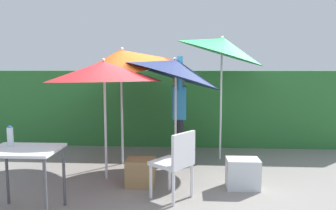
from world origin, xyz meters
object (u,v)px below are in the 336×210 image
object	(u,v)px
umbrella_yellow	(175,68)
person_vendor	(179,112)
umbrella_rainbow	(104,71)
crate_cardboard	(141,172)
umbrella_orange	(222,46)
chair_plastic	(176,161)
cooler_box	(243,174)
bottle_water	(10,137)
umbrella_navy	(122,60)
folding_table	(24,157)

from	to	relation	value
umbrella_yellow	person_vendor	size ratio (longest dim) A/B	1.11
umbrella_rainbow	crate_cardboard	bearing A→B (deg)	-23.17
umbrella_orange	chair_plastic	bearing A→B (deg)	-111.54
cooler_box	chair_plastic	bearing A→B (deg)	-155.08
umbrella_yellow	crate_cardboard	distance (m)	1.72
chair_plastic	crate_cardboard	bearing A→B (deg)	138.49
person_vendor	cooler_box	distance (m)	1.59
umbrella_orange	cooler_box	world-z (taller)	umbrella_orange
crate_cardboard	umbrella_rainbow	bearing A→B (deg)	156.83
umbrella_yellow	person_vendor	world-z (taller)	umbrella_yellow
umbrella_orange	bottle_water	distance (m)	3.78
bottle_water	person_vendor	bearing A→B (deg)	45.07
umbrella_rainbow	umbrella_navy	world-z (taller)	umbrella_navy
umbrella_orange	person_vendor	size ratio (longest dim) A/B	1.32
umbrella_orange	folding_table	xyz separation A→B (m)	(-2.49, -2.48, -1.40)
chair_plastic	cooler_box	distance (m)	1.07
umbrella_orange	folding_table	distance (m)	3.78
umbrella_orange	cooler_box	bearing A→B (deg)	-83.71
crate_cardboard	bottle_water	size ratio (longest dim) A/B	1.68
umbrella_orange	crate_cardboard	distance (m)	2.72
cooler_box	umbrella_rainbow	bearing A→B (deg)	172.27
umbrella_orange	person_vendor	xyz separation A→B (m)	(-0.77, -0.44, -1.15)
umbrella_navy	folding_table	world-z (taller)	umbrella_navy
folding_table	umbrella_rainbow	bearing A→B (deg)	63.34
person_vendor	bottle_water	size ratio (longest dim) A/B	7.83
umbrella_orange	umbrella_yellow	distance (m)	1.18
umbrella_orange	crate_cardboard	bearing A→B (deg)	-131.18
person_vendor	crate_cardboard	xyz separation A→B (m)	(-0.52, -1.03, -0.74)
chair_plastic	cooler_box	xyz separation A→B (m)	(0.93, 0.43, -0.30)
umbrella_rainbow	cooler_box	size ratio (longest dim) A/B	4.04
umbrella_orange	umbrella_navy	world-z (taller)	umbrella_orange
umbrella_rainbow	umbrella_navy	xyz separation A→B (m)	(0.12, 0.75, 0.19)
bottle_water	cooler_box	bearing A→B (deg)	16.85
crate_cardboard	folding_table	bearing A→B (deg)	-139.94
umbrella_navy	person_vendor	distance (m)	1.32
chair_plastic	folding_table	bearing A→B (deg)	-162.52
umbrella_rainbow	umbrella_yellow	distance (m)	1.15
chair_plastic	folding_table	distance (m)	1.81
cooler_box	folding_table	xyz separation A→B (m)	(-2.65, -0.97, 0.47)
umbrella_rainbow	umbrella_yellow	size ratio (longest dim) A/B	0.88
person_vendor	chair_plastic	size ratio (longest dim) A/B	2.11
umbrella_rainbow	umbrella_orange	xyz separation A→B (m)	(1.86, 1.23, 0.45)
chair_plastic	person_vendor	bearing A→B (deg)	90.03
umbrella_navy	person_vendor	world-z (taller)	umbrella_navy
umbrella_orange	umbrella_yellow	xyz separation A→B (m)	(-0.82, -0.75, -0.40)
umbrella_navy	cooler_box	world-z (taller)	umbrella_navy
umbrella_navy	person_vendor	bearing A→B (deg)	2.28
umbrella_yellow	chair_plastic	bearing A→B (deg)	-87.35
folding_table	cooler_box	bearing A→B (deg)	20.18
umbrella_rainbow	crate_cardboard	world-z (taller)	umbrella_rainbow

